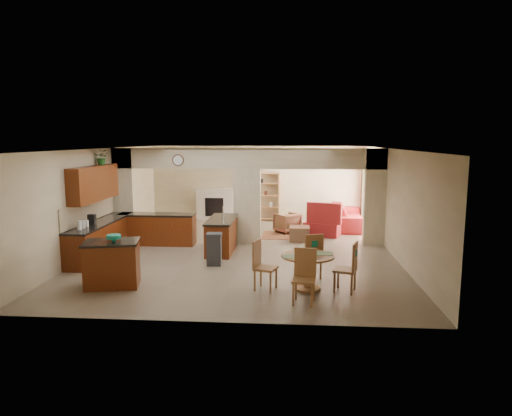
# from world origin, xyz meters

# --- Properties ---
(floor) EXTENTS (10.00, 10.00, 0.00)m
(floor) POSITION_xyz_m (0.00, 0.00, 0.00)
(floor) COLOR #766752
(floor) RESTS_ON ground
(ceiling) EXTENTS (10.00, 10.00, 0.00)m
(ceiling) POSITION_xyz_m (0.00, 0.00, 2.80)
(ceiling) COLOR white
(ceiling) RESTS_ON wall_back
(wall_back) EXTENTS (8.00, 0.00, 8.00)m
(wall_back) POSITION_xyz_m (0.00, 5.00, 1.40)
(wall_back) COLOR beige
(wall_back) RESTS_ON floor
(wall_front) EXTENTS (8.00, 0.00, 8.00)m
(wall_front) POSITION_xyz_m (0.00, -5.00, 1.40)
(wall_front) COLOR beige
(wall_front) RESTS_ON floor
(wall_left) EXTENTS (0.00, 10.00, 10.00)m
(wall_left) POSITION_xyz_m (-4.00, 0.00, 1.40)
(wall_left) COLOR beige
(wall_left) RESTS_ON floor
(wall_right) EXTENTS (0.00, 10.00, 10.00)m
(wall_right) POSITION_xyz_m (4.00, 0.00, 1.40)
(wall_right) COLOR beige
(wall_right) RESTS_ON floor
(partition_left_pier) EXTENTS (0.60, 0.25, 2.80)m
(partition_left_pier) POSITION_xyz_m (-3.70, 1.00, 1.40)
(partition_left_pier) COLOR beige
(partition_left_pier) RESTS_ON floor
(partition_center_pier) EXTENTS (0.80, 0.25, 2.20)m
(partition_center_pier) POSITION_xyz_m (0.00, 1.00, 1.10)
(partition_center_pier) COLOR beige
(partition_center_pier) RESTS_ON floor
(partition_right_pier) EXTENTS (0.60, 0.25, 2.80)m
(partition_right_pier) POSITION_xyz_m (3.70, 1.00, 1.40)
(partition_right_pier) COLOR beige
(partition_right_pier) RESTS_ON floor
(partition_header) EXTENTS (8.00, 0.25, 0.60)m
(partition_header) POSITION_xyz_m (0.00, 1.00, 2.50)
(partition_header) COLOR beige
(partition_header) RESTS_ON partition_center_pier
(kitchen_counter) EXTENTS (2.52, 3.29, 1.48)m
(kitchen_counter) POSITION_xyz_m (-3.26, -0.25, 0.46)
(kitchen_counter) COLOR #431507
(kitchen_counter) RESTS_ON floor
(upper_cabinets) EXTENTS (0.35, 2.40, 0.90)m
(upper_cabinets) POSITION_xyz_m (-3.82, -0.80, 1.92)
(upper_cabinets) COLOR #431507
(upper_cabinets) RESTS_ON wall_left
(peninsula) EXTENTS (0.70, 1.85, 0.91)m
(peninsula) POSITION_xyz_m (-0.60, -0.11, 0.46)
(peninsula) COLOR #431507
(peninsula) RESTS_ON floor
(wall_clock) EXTENTS (0.34, 0.03, 0.34)m
(wall_clock) POSITION_xyz_m (-2.00, 0.85, 2.45)
(wall_clock) COLOR #522B1B
(wall_clock) RESTS_ON partition_header
(rug) EXTENTS (1.60, 1.30, 0.01)m
(rug) POSITION_xyz_m (1.20, 2.10, 0.01)
(rug) COLOR brown
(rug) RESTS_ON floor
(fireplace) EXTENTS (1.60, 0.35, 1.20)m
(fireplace) POSITION_xyz_m (-1.60, 4.83, 0.61)
(fireplace) COLOR beige
(fireplace) RESTS_ON floor
(shelving_unit) EXTENTS (1.00, 0.32, 1.80)m
(shelving_unit) POSITION_xyz_m (0.35, 4.82, 0.90)
(shelving_unit) COLOR #A26A38
(shelving_unit) RESTS_ON floor
(window_a) EXTENTS (0.02, 0.90, 1.90)m
(window_a) POSITION_xyz_m (3.97, 2.30, 1.20)
(window_a) COLOR white
(window_a) RESTS_ON wall_right
(window_b) EXTENTS (0.02, 0.90, 1.90)m
(window_b) POSITION_xyz_m (3.97, 4.00, 1.20)
(window_b) COLOR white
(window_b) RESTS_ON wall_right
(glazed_door) EXTENTS (0.02, 0.70, 2.10)m
(glazed_door) POSITION_xyz_m (3.97, 3.15, 1.05)
(glazed_door) COLOR white
(glazed_door) RESTS_ON wall_right
(drape_a_left) EXTENTS (0.10, 0.28, 2.30)m
(drape_a_left) POSITION_xyz_m (3.93, 1.70, 1.20)
(drape_a_left) COLOR #402019
(drape_a_left) RESTS_ON wall_right
(drape_a_right) EXTENTS (0.10, 0.28, 2.30)m
(drape_a_right) POSITION_xyz_m (3.93, 2.90, 1.20)
(drape_a_right) COLOR #402019
(drape_a_right) RESTS_ON wall_right
(drape_b_left) EXTENTS (0.10, 0.28, 2.30)m
(drape_b_left) POSITION_xyz_m (3.93, 3.40, 1.20)
(drape_b_left) COLOR #402019
(drape_b_left) RESTS_ON wall_right
(drape_b_right) EXTENTS (0.10, 0.28, 2.30)m
(drape_b_right) POSITION_xyz_m (3.93, 4.60, 1.20)
(drape_b_right) COLOR #402019
(drape_b_right) RESTS_ON wall_right
(ceiling_fan) EXTENTS (1.00, 1.00, 0.10)m
(ceiling_fan) POSITION_xyz_m (1.50, 3.00, 2.56)
(ceiling_fan) COLOR white
(ceiling_fan) RESTS_ON ceiling
(kitchen_island) EXTENTS (1.25, 1.01, 0.96)m
(kitchen_island) POSITION_xyz_m (-2.43, -3.26, 0.48)
(kitchen_island) COLOR #431507
(kitchen_island) RESTS_ON floor
(teal_bowl) EXTENTS (0.29, 0.29, 0.14)m
(teal_bowl) POSITION_xyz_m (-2.37, -3.26, 1.03)
(teal_bowl) COLOR #149077
(teal_bowl) RESTS_ON kitchen_island
(trash_can) EXTENTS (0.36, 0.31, 0.73)m
(trash_can) POSITION_xyz_m (-0.57, -1.51, 0.37)
(trash_can) COLOR #2D2E30
(trash_can) RESTS_ON floor
(dining_table) EXTENTS (1.07, 1.07, 0.73)m
(dining_table) POSITION_xyz_m (1.63, -3.20, 0.49)
(dining_table) COLOR #A26A38
(dining_table) RESTS_ON floor
(fruit_bowl) EXTENTS (0.28, 0.28, 0.15)m
(fruit_bowl) POSITION_xyz_m (1.62, -3.27, 0.81)
(fruit_bowl) COLOR #57A022
(fruit_bowl) RESTS_ON dining_table
(sofa) EXTENTS (2.73, 1.15, 0.79)m
(sofa) POSITION_xyz_m (3.30, 3.63, 0.39)
(sofa) COLOR maroon
(sofa) RESTS_ON floor
(chaise) EXTENTS (1.32, 1.19, 0.44)m
(chaise) POSITION_xyz_m (2.33, 2.27, 0.22)
(chaise) COLOR maroon
(chaise) RESTS_ON floor
(armchair) EXTENTS (0.98, 0.99, 0.65)m
(armchair) POSITION_xyz_m (1.18, 2.56, 0.32)
(armchair) COLOR maroon
(armchair) RESTS_ON floor
(ottoman) EXTENTS (0.61, 0.61, 0.44)m
(ottoman) POSITION_xyz_m (1.56, 1.37, 0.22)
(ottoman) COLOR maroon
(ottoman) RESTS_ON floor
(plant) EXTENTS (0.42, 0.38, 0.40)m
(plant) POSITION_xyz_m (-3.82, -0.23, 2.57)
(plant) COLOR #184A13
(plant) RESTS_ON upper_cabinets
(chair_north) EXTENTS (0.53, 0.53, 1.02)m
(chair_north) POSITION_xyz_m (1.76, -2.46, 0.55)
(chair_north) COLOR #A26A38
(chair_north) RESTS_ON floor
(chair_east) EXTENTS (0.53, 0.53, 1.02)m
(chair_east) POSITION_xyz_m (2.46, -3.29, 0.55)
(chair_east) COLOR #A26A38
(chair_east) RESTS_ON floor
(chair_south) EXTENTS (0.48, 0.48, 1.02)m
(chair_south) POSITION_xyz_m (1.55, -3.92, 0.55)
(chair_south) COLOR #A26A38
(chair_south) RESTS_ON floor
(chair_west) EXTENTS (0.53, 0.53, 1.02)m
(chair_west) POSITION_xyz_m (0.70, -3.23, 0.55)
(chair_west) COLOR #A26A38
(chair_west) RESTS_ON floor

